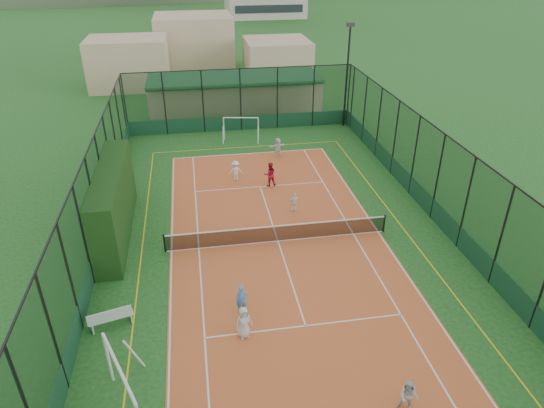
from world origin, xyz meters
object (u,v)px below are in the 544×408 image
Objects in this scene: futsal_goal_near at (123,390)px; child_far_left at (236,171)px; floodlight_ne at (347,77)px; child_near_mid at (242,299)px; futsal_goal_far at (241,129)px; coach at (270,174)px; clubhouse at (235,94)px; child_far_right at (294,202)px; child_near_left at (244,322)px; child_near_right at (408,396)px; white_bench at (111,317)px; child_far_back at (278,147)px.

futsal_goal_near reaches higher than child_far_left.
floodlight_ne reaches higher than child_near_mid.
futsal_goal_far is 8.38m from coach.
clubhouse is 5.48× the size of futsal_goal_far.
clubhouse is 32.19m from futsal_goal_near.
child_far_left is 5.48m from child_far_right.
child_far_left is 0.86× the size of coach.
floodlight_ne is 10.47m from clubhouse.
clubhouse is 28.66m from child_near_left.
floodlight_ne reaches higher than coach.
futsal_goal_near is 9.35m from child_near_right.
clubhouse is at bearing 132.66° from child_near_right.
white_bench is 1.31× the size of child_near_right.
child_far_right is at bearing 99.70° from coach.
futsal_goal_far is 2.02× the size of child_far_back.
child_far_back is at bearing -99.88° from child_far_right.
futsal_goal_far is at bearing 134.39° from child_near_right.
child_far_right is (9.27, 8.00, 0.11)m from white_bench.
futsal_goal_near reaches higher than child_far_back.
child_near_left reaches higher than child_far_right.
child_near_left is at bearing 87.34° from child_far_left.
futsal_goal_far is at bearing 54.58° from white_bench.
futsal_goal_far is 11.99m from child_far_right.
coach reaches higher than child_near_mid.
child_far_right is at bearing -71.45° from futsal_goal_far.
clubhouse is 12.77× the size of child_far_right.
child_far_back is at bearing 44.17° from white_bench.
child_far_right is (2.90, -4.65, -0.09)m from child_far_left.
white_bench is 18.88m from child_far_back.
child_far_left is (5.39, 17.05, -0.42)m from futsal_goal_near.
floodlight_ne is 2.39× the size of futsal_goal_near.
floodlight_ne is 13.91m from child_far_left.
child_near_mid is (4.34, 4.35, -0.44)m from futsal_goal_near.
child_near_right is 18.88m from child_far_left.
futsal_goal_far is (7.55, 19.86, 0.40)m from white_bench.
child_near_left is (-11.15, -23.14, -3.41)m from floodlight_ne.
child_far_back is at bearing -140.17° from floodlight_ne.
child_far_right is (1.73, -11.86, -0.29)m from futsal_goal_far.
child_near_right is at bearing -121.88° from futsal_goal_near.
child_far_right is 8.17m from child_far_back.
child_far_back is (4.53, 17.62, -0.02)m from child_near_left.
child_near_mid is at bearing -86.10° from futsal_goal_far.
white_bench is 0.63× the size of futsal_goal_far.
child_near_mid is 1.12× the size of child_far_right.
child_far_left is at bearing 30.18° from child_far_back.
clubhouse is 14.51m from child_far_left.
child_near_left reaches higher than child_near_right.
coach is at bearing 153.34° from child_far_left.
child_far_back is 0.86× the size of coach.
child_near_right is 0.84× the size of coach.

